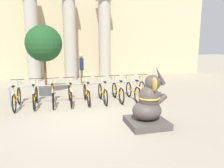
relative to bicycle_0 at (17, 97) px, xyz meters
The scene contains 18 objects.
ground_plane 3.02m from the bicycle_0, 37.28° to the right, with size 60.00×60.00×0.00m, color #9E937F.
building_facade 7.65m from the bicycle_0, 70.68° to the left, with size 20.00×0.20×6.00m.
column_left 6.20m from the bicycle_0, 88.50° to the left, with size 0.98×0.98×5.16m.
column_middle 6.64m from the bicycle_0, 67.65° to the left, with size 0.98×0.98×5.16m.
column_right 7.73m from the bicycle_0, 51.47° to the left, with size 0.98×0.98×5.16m.
bike_rack 2.59m from the bicycle_0, ahead, with size 5.75×0.05×0.77m.
bicycle_0 is the anchor object (origin of this frame).
bicycle_1 0.65m from the bicycle_0, ahead, with size 0.48×1.73×0.99m.
bicycle_2 1.29m from the bicycle_0, ahead, with size 0.48×1.73×0.99m.
bicycle_3 1.93m from the bicycle_0, ahead, with size 0.48×1.73×0.99m.
bicycle_4 2.58m from the bicycle_0, ahead, with size 0.48×1.73×0.99m.
bicycle_5 3.22m from the bicycle_0, ahead, with size 0.48×1.73×0.99m.
bicycle_6 3.87m from the bicycle_0, ahead, with size 0.48×1.73×0.99m.
bicycle_7 4.51m from the bicycle_0, ahead, with size 0.48×1.73×0.99m.
bicycle_8 5.15m from the bicycle_0, ahead, with size 0.48×1.73×0.99m.
elephant_statue 4.88m from the bicycle_0, 35.54° to the right, with size 1.11×1.11×1.74m.
person_pedestrian 4.83m from the bicycle_0, 53.55° to the left, with size 0.23×0.47×1.75m.
potted_tree 2.75m from the bicycle_0, 61.50° to the left, with size 1.60×1.60×3.12m.
Camera 1 is at (-0.93, -6.59, 2.40)m, focal length 35.00 mm.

